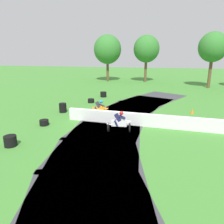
% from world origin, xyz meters
% --- Properties ---
extents(ground_plane, '(120.00, 120.00, 0.00)m').
position_xyz_m(ground_plane, '(0.00, 0.00, 0.00)').
color(ground_plane, '#428433').
extents(track_asphalt, '(9.23, 28.51, 0.01)m').
position_xyz_m(track_asphalt, '(1.01, -0.07, 0.00)').
color(track_asphalt, '#3D3D42').
rests_on(track_asphalt, ground).
extents(safety_barrier, '(17.07, 1.44, 0.90)m').
position_xyz_m(safety_barrier, '(5.15, -0.35, 0.45)').
color(safety_barrier, white).
rests_on(safety_barrier, ground).
extents(motorcycle_lead_orange, '(1.69, 0.89, 1.42)m').
position_xyz_m(motorcycle_lead_orange, '(-1.33, 1.43, 0.63)').
color(motorcycle_lead_orange, black).
rests_on(motorcycle_lead_orange, ground).
extents(motorcycle_chase_white, '(1.68, 0.81, 1.42)m').
position_xyz_m(motorcycle_chase_white, '(0.91, -1.66, 0.66)').
color(motorcycle_chase_white, black).
rests_on(motorcycle_chase_white, ground).
extents(tire_stack_near, '(0.72, 0.72, 0.60)m').
position_xyz_m(tire_stack_near, '(-3.02, 9.08, 0.30)').
color(tire_stack_near, black).
rests_on(tire_stack_near, ground).
extents(tire_stack_mid_a, '(0.66, 0.66, 0.40)m').
position_xyz_m(tire_stack_mid_a, '(-3.54, 5.99, 0.20)').
color(tire_stack_mid_a, black).
rests_on(tire_stack_mid_a, ground).
extents(tire_stack_mid_b, '(0.63, 0.63, 0.80)m').
position_xyz_m(tire_stack_mid_b, '(-4.81, 1.95, 0.40)').
color(tire_stack_mid_b, black).
rests_on(tire_stack_mid_b, ground).
extents(tire_stack_far, '(0.64, 0.64, 0.40)m').
position_xyz_m(tire_stack_far, '(-4.64, -1.53, 0.20)').
color(tire_stack_far, black).
rests_on(tire_stack_far, ground).
extents(tire_stack_extra_a, '(0.68, 0.68, 0.60)m').
position_xyz_m(tire_stack_extra_a, '(-4.66, -5.12, 0.30)').
color(tire_stack_extra_a, black).
rests_on(tire_stack_extra_a, ground).
extents(traffic_cone, '(0.28, 0.28, 0.44)m').
position_xyz_m(traffic_cone, '(6.13, 3.89, 0.22)').
color(traffic_cone, orange).
rests_on(traffic_cone, ground).
extents(tree_far_left, '(3.98, 3.98, 7.86)m').
position_xyz_m(tree_far_left, '(10.39, 18.90, 5.72)').
color(tree_far_left, brown).
rests_on(tree_far_left, ground).
extents(tree_far_right, '(4.36, 4.36, 7.91)m').
position_xyz_m(tree_far_right, '(0.86, 23.52, 5.59)').
color(tree_far_right, brown).
rests_on(tree_far_right, ground).
extents(tree_mid_rise, '(4.76, 4.76, 8.04)m').
position_xyz_m(tree_mid_rise, '(-5.83, 22.99, 5.52)').
color(tree_mid_rise, brown).
rests_on(tree_mid_rise, ground).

